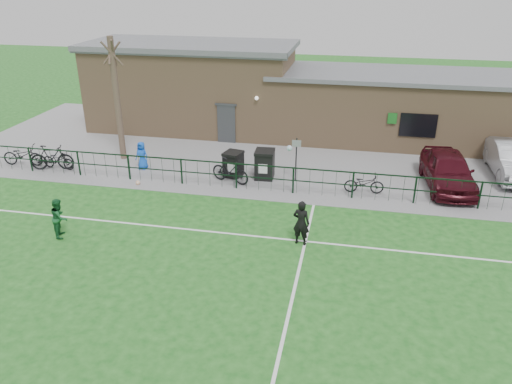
% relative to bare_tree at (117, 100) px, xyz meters
% --- Properties ---
extents(ground, '(90.00, 90.00, 0.00)m').
position_rel_bare_tree_xyz_m(ground, '(8.00, -10.50, -3.00)').
color(ground, '#185419').
rests_on(ground, ground).
extents(paving_strip, '(34.00, 13.00, 0.02)m').
position_rel_bare_tree_xyz_m(paving_strip, '(8.00, 3.00, -2.99)').
color(paving_strip, gray).
rests_on(paving_strip, ground).
extents(pitch_line_touch, '(28.00, 0.10, 0.01)m').
position_rel_bare_tree_xyz_m(pitch_line_touch, '(8.00, -2.70, -3.00)').
color(pitch_line_touch, white).
rests_on(pitch_line_touch, ground).
extents(pitch_line_mid, '(28.00, 0.10, 0.01)m').
position_rel_bare_tree_xyz_m(pitch_line_mid, '(8.00, -6.50, -3.00)').
color(pitch_line_mid, white).
rests_on(pitch_line_mid, ground).
extents(pitch_line_perp, '(0.10, 16.00, 0.01)m').
position_rel_bare_tree_xyz_m(pitch_line_perp, '(10.00, -10.50, -3.00)').
color(pitch_line_perp, white).
rests_on(pitch_line_perp, ground).
extents(perimeter_fence, '(28.00, 0.10, 1.20)m').
position_rel_bare_tree_xyz_m(perimeter_fence, '(8.00, -2.50, -2.40)').
color(perimeter_fence, black).
rests_on(perimeter_fence, ground).
extents(bare_tree, '(0.30, 0.30, 6.00)m').
position_rel_bare_tree_xyz_m(bare_tree, '(0.00, 0.00, 0.00)').
color(bare_tree, '#4C392E').
rests_on(bare_tree, ground).
extents(wheelie_bin_left, '(0.89, 0.96, 1.09)m').
position_rel_bare_tree_xyz_m(wheelie_bin_left, '(6.04, -1.17, -2.43)').
color(wheelie_bin_left, black).
rests_on(wheelie_bin_left, paving_strip).
extents(wheelie_bin_right, '(0.87, 0.97, 1.24)m').
position_rel_bare_tree_xyz_m(wheelie_bin_right, '(7.50, -1.09, -2.36)').
color(wheelie_bin_right, black).
rests_on(wheelie_bin_right, paving_strip).
extents(sign_post, '(0.08, 0.08, 2.00)m').
position_rel_bare_tree_xyz_m(sign_post, '(8.92, -1.07, -1.98)').
color(sign_post, black).
rests_on(sign_post, paving_strip).
extents(car_maroon, '(2.21, 4.76, 1.58)m').
position_rel_bare_tree_xyz_m(car_maroon, '(15.52, -0.48, -2.19)').
color(car_maroon, '#3E0B14').
rests_on(car_maroon, paving_strip).
extents(car_silver, '(1.66, 4.69, 1.54)m').
position_rel_bare_tree_xyz_m(car_silver, '(18.61, 1.54, -2.21)').
color(car_silver, '#9A9CA1').
rests_on(car_silver, paving_strip).
extents(bicycle_a, '(2.04, 0.89, 1.04)m').
position_rel_bare_tree_xyz_m(bicycle_a, '(-4.33, -1.90, -2.46)').
color(bicycle_a, black).
rests_on(bicycle_a, paving_strip).
extents(bicycle_b, '(2.12, 1.06, 1.23)m').
position_rel_bare_tree_xyz_m(bicycle_b, '(-2.59, -2.15, -2.37)').
color(bicycle_b, black).
rests_on(bicycle_b, paving_strip).
extents(bicycle_c, '(1.78, 0.79, 0.90)m').
position_rel_bare_tree_xyz_m(bicycle_c, '(-2.40, -1.96, -2.53)').
color(bicycle_c, black).
rests_on(bicycle_c, paving_strip).
extents(bicycle_d, '(1.97, 1.13, 1.14)m').
position_rel_bare_tree_xyz_m(bicycle_d, '(6.09, -1.94, -2.41)').
color(bicycle_d, black).
rests_on(bicycle_d, paving_strip).
extents(bicycle_e, '(1.71, 0.70, 0.88)m').
position_rel_bare_tree_xyz_m(bicycle_e, '(11.97, -1.87, -2.54)').
color(bicycle_e, black).
rests_on(bicycle_e, paving_strip).
extents(spectator_child, '(0.72, 0.53, 1.34)m').
position_rel_bare_tree_xyz_m(spectator_child, '(1.55, -1.16, -2.31)').
color(spectator_child, blue).
rests_on(spectator_child, paving_strip).
extents(goalkeeper_kick, '(1.34, 3.41, 2.55)m').
position_rel_bare_tree_xyz_m(goalkeeper_kick, '(9.82, -6.61, -2.13)').
color(goalkeeper_kick, black).
rests_on(goalkeeper_kick, ground).
extents(outfield_player, '(0.77, 0.86, 1.45)m').
position_rel_bare_tree_xyz_m(outfield_player, '(1.31, -7.85, -2.27)').
color(outfield_player, '#18572B').
rests_on(outfield_player, ground).
extents(ball_ground, '(0.20, 0.20, 0.20)m').
position_rel_bare_tree_xyz_m(ball_ground, '(2.10, -3.00, -2.90)').
color(ball_ground, white).
rests_on(ball_ground, ground).
extents(clubhouse, '(24.25, 5.40, 4.96)m').
position_rel_bare_tree_xyz_m(clubhouse, '(7.12, 6.00, -0.78)').
color(clubhouse, '#A4805B').
rests_on(clubhouse, ground).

